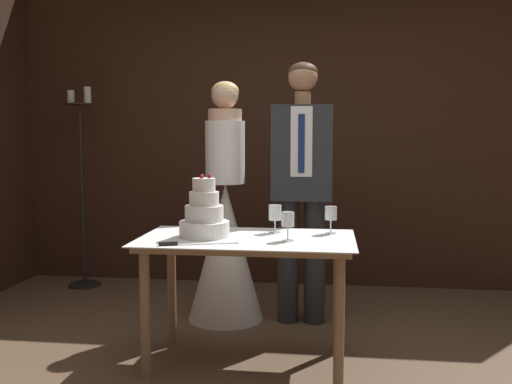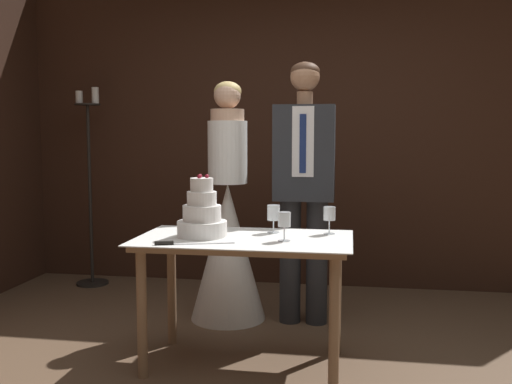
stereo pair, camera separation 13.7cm
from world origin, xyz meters
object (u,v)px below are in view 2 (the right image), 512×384
cake_knife (179,243)px  wine_glass_near (273,214)px  candle_stand (90,195)px  wine_glass_middle (329,215)px  tiered_cake (202,216)px  cake_table (244,255)px  wine_glass_far (284,221)px  groom (304,180)px  bride (228,234)px

cake_knife → wine_glass_near: size_ratio=2.47×
cake_knife → candle_stand: candle_stand is taller
cake_knife → wine_glass_middle: (0.78, 0.46, 0.11)m
wine_glass_near → tiered_cake: bearing=-153.9°
cake_table → wine_glass_far: (0.24, -0.07, 0.21)m
wine_glass_near → wine_glass_far: (0.09, -0.26, -0.00)m
groom → candle_stand: groom is taller
wine_glass_middle → candle_stand: bearing=147.7°
wine_glass_middle → tiered_cake: bearing=-164.6°
wine_glass_middle → groom: groom is taller
wine_glass_far → wine_glass_middle: bearing=48.4°
tiered_cake → wine_glass_far: size_ratio=2.23×
candle_stand → wine_glass_far: bearing=-40.3°
wine_glass_far → bride: size_ratio=0.09×
cake_table → groom: 0.93m
tiered_cake → candle_stand: 2.11m
wine_glass_middle → candle_stand: 2.54m
cake_knife → wine_glass_far: bearing=1.7°
cake_table → bride: bearing=108.5°
groom → cake_knife: bearing=-118.2°
cake_table → groom: groom is taller
cake_knife → wine_glass_middle: wine_glass_middle is taller
bride → groom: groom is taller
cake_table → wine_glass_middle: bearing=22.2°
cake_table → wine_glass_near: bearing=52.4°
cake_table → candle_stand: candle_stand is taller
tiered_cake → wine_glass_middle: bearing=15.4°
candle_stand → wine_glass_near: bearing=-36.9°
tiered_cake → wine_glass_near: size_ratio=2.15×
cake_knife → groom: 1.25m
wine_glass_middle → groom: (-0.20, 0.62, 0.16)m
wine_glass_near → cake_knife: bearing=-134.8°
wine_glass_near → wine_glass_far: bearing=-69.8°
wine_glass_middle → candle_stand: (-2.15, 1.35, -0.06)m
cake_table → bride: 0.86m
cake_knife → candle_stand: (-1.37, 1.81, 0.05)m
wine_glass_far → groom: 0.90m
cake_knife → groom: groom is taller
bride → cake_knife: bearing=-91.7°
cake_table → wine_glass_near: size_ratio=7.32×
cake_knife → groom: size_ratio=0.23×
bride → wine_glass_middle: bearing=-39.8°
candle_stand → groom: bearing=-20.7°
groom → cake_table: bearing=-108.5°
wine_glass_middle → wine_glass_far: wine_glass_middle is taller
tiered_cake → candle_stand: size_ratio=0.21×
wine_glass_far → bride: 1.05m
wine_glass_middle → groom: 0.67m
wine_glass_near → wine_glass_far: 0.27m
cake_table → wine_glass_far: wine_glass_far is taller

